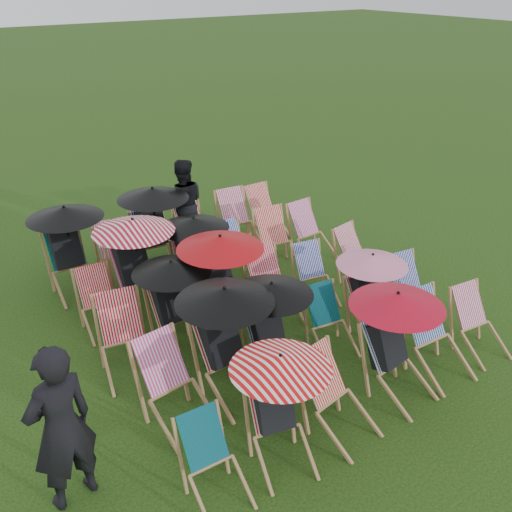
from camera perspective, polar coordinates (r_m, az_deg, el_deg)
ground at (r=8.41m, az=0.07°, el=-6.59°), size 100.00×100.00×0.00m
deckchair_0 at (r=5.81m, az=-4.18°, el=-20.01°), size 0.56×0.77×0.81m
deckchair_1 at (r=5.98m, az=2.38°, el=-14.99°), size 1.04×1.11×1.23m
deckchair_2 at (r=6.44m, az=8.29°, el=-13.81°), size 0.76×0.95×0.93m
deckchair_3 at (r=6.97m, az=13.94°, el=-8.49°), size 1.11×1.20×1.32m
deckchair_4 at (r=7.56m, az=17.73°, el=-7.77°), size 0.70×0.95×1.00m
deckchair_5 at (r=8.16m, az=21.53°, el=-6.28°), size 0.64×0.84×0.86m
deckchair_6 at (r=6.55m, az=-8.09°, el=-12.74°), size 0.75×0.97×0.98m
deckchair_7 at (r=6.75m, az=-2.84°, el=-8.50°), size 1.17×1.23×1.38m
deckchair_8 at (r=7.11m, az=1.62°, el=-7.21°), size 1.04×1.09×1.24m
deckchair_9 at (r=7.73m, az=7.50°, el=-6.52°), size 0.64×0.82×0.83m
deckchair_10 at (r=8.05m, az=11.51°, el=-3.67°), size 0.98×1.02×1.17m
deckchair_11 at (r=8.68m, az=15.47°, el=-3.16°), size 0.67×0.86×0.87m
deckchair_12 at (r=7.39m, az=-12.92°, el=-8.09°), size 0.79×0.99×0.97m
deckchair_13 at (r=7.65m, az=-8.15°, el=-4.77°), size 1.05×1.09×1.24m
deckchair_14 at (r=7.86m, az=-3.22°, el=-2.78°), size 1.20×1.30×1.42m
deckchair_15 at (r=8.31m, az=1.74°, el=-3.14°), size 0.69×0.92×0.96m
deckchair_16 at (r=8.80m, az=5.99°, el=-1.91°), size 0.68×0.85×0.84m
deckchair_17 at (r=9.38m, az=10.39°, el=-0.10°), size 0.73×0.92×0.90m
deckchair_18 at (r=8.34m, az=-15.29°, el=-4.50°), size 0.61×0.82×0.85m
deckchair_19 at (r=8.52m, az=-11.82°, el=-0.85°), size 1.20×1.25×1.42m
deckchair_20 at (r=8.81m, az=-6.08°, el=-0.02°), size 1.07×1.13×1.27m
deckchair_21 at (r=9.29m, az=-1.94°, el=0.14°), size 0.62×0.86×0.92m
deckchair_22 at (r=9.72m, az=2.25°, el=1.54°), size 0.73×0.95×0.96m
deckchair_23 at (r=10.13m, az=5.65°, el=2.43°), size 0.66×0.89×0.93m
deckchair_24 at (r=9.32m, az=-18.19°, el=0.69°), size 1.17×1.21×1.39m
deckchair_25 at (r=9.61m, az=-13.74°, el=0.24°), size 0.68×0.89×0.90m
deckchair_26 at (r=9.69m, az=-10.05°, el=2.78°), size 1.19×1.25×1.41m
deckchair_27 at (r=10.16m, az=-6.22°, el=2.33°), size 0.67×0.87×0.88m
deckchair_28 at (r=10.49m, az=-1.67°, el=3.60°), size 0.73×0.96×0.98m
deckchair_29 at (r=10.90m, az=1.11°, el=4.38°), size 0.63×0.86×0.92m
person_left at (r=5.71m, az=-18.92°, el=-15.93°), size 0.72×0.55×1.78m
person_rear at (r=10.40m, az=-7.32°, el=5.19°), size 0.99×0.90×1.66m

